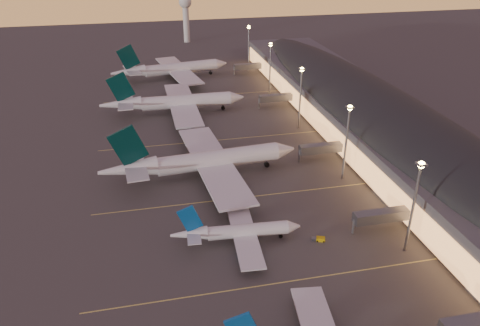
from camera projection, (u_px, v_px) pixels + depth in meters
name	position (u px, v px, depth m)	size (l,w,h in m)	color
ground	(272.00, 270.00, 114.83)	(700.00, 700.00, 0.00)	#3D3B38
airliner_narrow_north	(237.00, 232.00, 123.69)	(34.80, 31.15, 12.43)	silver
airliner_wide_near	(202.00, 161.00, 155.60)	(66.79, 61.06, 21.36)	silver
airliner_wide_mid	(174.00, 102.00, 208.87)	(64.04, 58.05, 20.57)	silver
airliner_wide_far	(171.00, 69.00, 257.36)	(65.18, 60.11, 20.91)	silver
terminal_building	(372.00, 114.00, 185.99)	(56.35, 255.00, 17.46)	#4A4A4F
light_masts	(319.00, 104.00, 170.52)	(2.20, 217.20, 25.90)	gray
radar_tower	(186.00, 11.00, 333.43)	(9.00, 9.00, 32.50)	silver
lane_markings	(237.00, 190.00, 149.67)	(90.00, 180.36, 0.00)	#D8C659
baggage_tug_c	(319.00, 239.00, 125.32)	(3.73, 2.51, 1.04)	#CAA607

